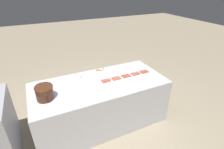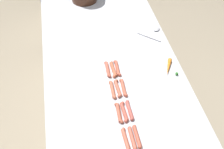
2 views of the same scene
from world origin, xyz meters
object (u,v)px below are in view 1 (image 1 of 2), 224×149
(hot_dog_6, at_px, (135,74))
(hot_dog_11, at_px, (134,73))
(hot_dog_14, at_px, (105,80))
(carrot, at_px, (101,70))
(hot_dog_1, at_px, (137,74))
(hot_dog_2, at_px, (127,77))
(hot_dog_4, at_px, (107,82))
(serving_spoon, at_px, (78,74))
(hot_dog_13, at_px, (115,77))
(hot_dog_10, at_px, (143,71))
(hot_dog_7, at_px, (126,76))
(bean_pot, at_px, (44,92))
(hot_dog_8, at_px, (116,78))
(hot_dog_9, at_px, (106,80))
(hot_dog_3, at_px, (117,79))
(hot_dog_12, at_px, (125,75))
(hot_dog_0, at_px, (146,72))
(hot_dog_5, at_px, (144,72))

(hot_dog_6, height_order, hot_dog_11, same)
(hot_dog_14, xyz_separation_m, carrot, (0.39, -0.07, 0.00))
(hot_dog_14, bearing_deg, hot_dog_1, -97.02)
(hot_dog_2, xyz_separation_m, hot_dog_11, (0.07, -0.19, 0.00))
(hot_dog_4, relative_size, serving_spoon, 0.75)
(hot_dog_13, xyz_separation_m, carrot, (0.38, 0.13, 0.00))
(hot_dog_4, distance_m, serving_spoon, 0.61)
(hot_dog_6, relative_size, hot_dog_10, 1.00)
(hot_dog_7, xyz_separation_m, bean_pot, (-0.09, 1.41, 0.11))
(hot_dog_10, bearing_deg, bean_pot, 94.02)
(hot_dog_8, distance_m, hot_dog_9, 0.19)
(hot_dog_10, relative_size, bean_pot, 0.52)
(hot_dog_2, bearing_deg, hot_dog_8, 80.01)
(hot_dog_3, distance_m, hot_dog_13, 0.08)
(hot_dog_11, distance_m, hot_dog_12, 0.20)
(hot_dog_11, bearing_deg, hot_dog_4, 97.03)
(hot_dog_1, bearing_deg, hot_dog_12, 70.04)
(carrot, bearing_deg, serving_spoon, 87.44)
(hot_dog_11, relative_size, serving_spoon, 0.75)
(hot_dog_2, height_order, hot_dog_3, same)
(hot_dog_14, bearing_deg, hot_dog_3, -110.75)
(hot_dog_2, distance_m, hot_dog_12, 0.08)
(hot_dog_14, bearing_deg, hot_dog_12, -89.93)
(hot_dog_8, xyz_separation_m, hot_dog_9, (0.00, 0.19, 0.00))
(hot_dog_0, distance_m, bean_pot, 1.81)
(hot_dog_7, bearing_deg, hot_dog_9, 89.63)
(hot_dog_0, distance_m, hot_dog_5, 0.04)
(serving_spoon, bearing_deg, hot_dog_5, -110.57)
(hot_dog_1, xyz_separation_m, hot_dog_14, (0.07, 0.60, 0.00))
(hot_dog_1, xyz_separation_m, hot_dog_12, (0.07, 0.21, 0.00))
(hot_dog_4, height_order, serving_spoon, hot_dog_4)
(hot_dog_2, distance_m, hot_dog_9, 0.40)
(serving_spoon, bearing_deg, hot_dog_9, -138.99)
(hot_dog_0, height_order, hot_dog_4, same)
(hot_dog_2, height_order, hot_dog_5, same)
(bean_pot, xyz_separation_m, carrot, (0.51, -1.08, -0.11))
(hot_dog_5, relative_size, hot_dog_11, 1.00)
(hot_dog_8, bearing_deg, hot_dog_13, -1.11)
(hot_dog_4, height_order, hot_dog_6, same)
(hot_dog_5, xyz_separation_m, bean_pot, (-0.09, 1.80, 0.11))
(hot_dog_14, bearing_deg, hot_dog_9, -169.60)
(hot_dog_4, relative_size, hot_dog_12, 1.00)
(hot_dog_6, distance_m, hot_dog_11, 0.03)
(hot_dog_8, distance_m, hot_dog_12, 0.20)
(hot_dog_1, bearing_deg, hot_dog_9, 86.30)
(hot_dog_6, height_order, bean_pot, bean_pot)
(hot_dog_1, height_order, bean_pot, bean_pot)
(hot_dog_8, bearing_deg, hot_dog_14, 79.12)
(hot_dog_6, bearing_deg, hot_dog_3, 96.17)
(hot_dog_0, bearing_deg, hot_dog_12, 79.36)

